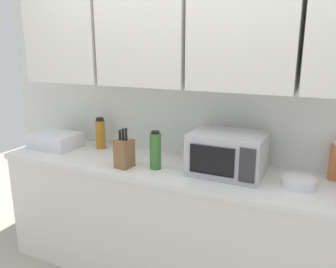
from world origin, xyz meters
The scene contains 9 objects.
wall_back_with_cabinets centered at (0.00, -0.07, 1.58)m, with size 3.72×0.38×2.60m.
counter_run centered at (0.00, -0.30, 0.45)m, with size 2.85×0.63×0.90m.
microwave centered at (0.31, -0.27, 1.04)m, with size 0.48×0.37×0.28m.
dish_rack centered at (-1.17, -0.30, 0.96)m, with size 0.38×0.30×0.12m, color silver.
knife_block centered at (-0.38, -0.46, 1.00)m, with size 0.11×0.13×0.29m.
bottle_spice_jar centered at (0.95, -0.09, 1.02)m, with size 0.06×0.06×0.26m.
bottle_amber_vinegar centered at (-0.81, -0.15, 1.03)m, with size 0.08×0.08×0.26m.
bottle_green_oil centered at (-0.17, -0.39, 1.03)m, with size 0.08×0.08×0.27m.
bowl_ceramic_small centered at (0.77, -0.31, 0.93)m, with size 0.20×0.20×0.06m, color silver.
Camera 1 is at (0.87, -2.37, 1.72)m, focal length 35.96 mm.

